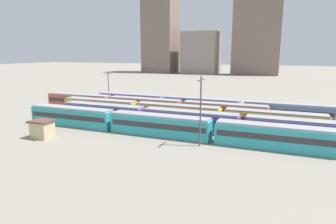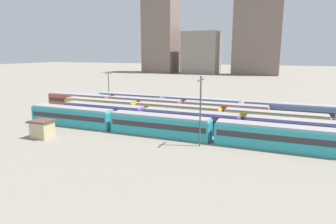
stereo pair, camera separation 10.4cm
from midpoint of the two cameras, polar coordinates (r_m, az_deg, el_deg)
ground_plane at (r=67.08m, az=-11.31°, el=-0.79°), size 600.00×600.00×0.00m
train_track_1 at (r=53.27m, az=4.31°, el=-1.72°), size 55.80×3.06×3.75m
train_track_2 at (r=55.99m, az=20.22°, el=-1.76°), size 93.60×3.06×3.75m
train_track_3 at (r=68.15m, az=-4.74°, el=1.22°), size 55.80×3.06×3.75m
train_track_4 at (r=66.70m, az=14.40°, el=0.67°), size 74.70×3.06×3.75m
catenary_pole_0 at (r=43.75m, az=6.40°, el=0.75°), size 0.24×3.20×10.84m
catenary_pole_1 at (r=81.98m, az=-11.73°, el=5.04°), size 0.24×3.20×9.13m
signal_hut at (r=53.27m, az=-23.68°, el=-3.08°), size 3.60×3.00×3.04m
distant_building_0 at (r=214.52m, az=-1.47°, el=14.92°), size 22.17×20.35×52.80m
distant_building_1 at (r=204.03m, az=6.54°, el=11.57°), size 23.86×19.84×28.26m
distant_building_2 at (r=197.63m, az=17.14°, el=14.07°), size 29.46×12.18×48.42m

